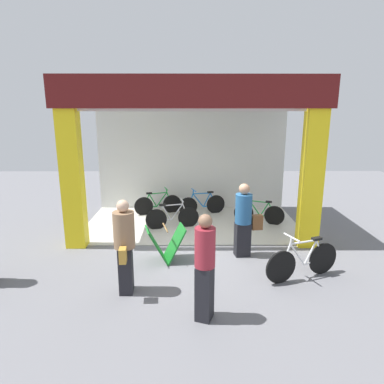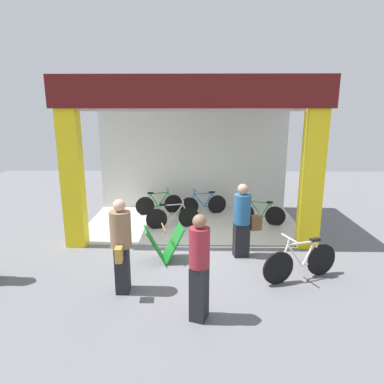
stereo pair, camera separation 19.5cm
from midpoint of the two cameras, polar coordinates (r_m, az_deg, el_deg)
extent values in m
plane|color=slate|center=(8.44, 0.57, -8.96)|extent=(20.13, 20.13, 0.00)
cube|color=beige|center=(9.97, 0.64, -5.23)|extent=(6.06, 3.29, 0.02)
cube|color=silver|center=(11.19, 0.71, 5.46)|extent=(6.06, 0.12, 3.27)
cube|color=yellow|center=(8.44, -18.75, 1.92)|extent=(0.47, 0.36, 3.27)
cube|color=yellow|center=(8.41, 20.02, 1.78)|extent=(0.47, 0.36, 3.27)
cube|color=#591414|center=(7.63, 0.63, 16.50)|extent=(6.26, 0.20, 0.71)
cube|color=silver|center=(9.42, 0.69, 13.66)|extent=(6.06, 3.29, 0.06)
cylinder|color=black|center=(9.45, -5.37, -4.57)|extent=(0.58, 0.16, 0.59)
cylinder|color=black|center=(9.58, 0.05, -4.25)|extent=(0.58, 0.16, 0.59)
cylinder|color=silver|center=(9.48, -4.08, -4.62)|extent=(0.39, 0.11, 0.08)
cylinder|color=silver|center=(9.43, -3.60, -3.50)|extent=(0.26, 0.08, 0.44)
cylinder|color=silver|center=(9.47, -1.91, -3.36)|extent=(0.36, 0.11, 0.46)
cylinder|color=silver|center=(9.39, -2.61, -2.16)|extent=(0.56, 0.15, 0.05)
cylinder|color=silver|center=(9.41, -4.79, -3.43)|extent=(0.20, 0.07, 0.39)
cylinder|color=silver|center=(9.50, -0.48, -3.15)|extent=(0.18, 0.07, 0.41)
cylinder|color=silver|center=(9.42, -0.98, -1.69)|extent=(0.06, 0.04, 0.12)
cylinder|color=silver|center=(9.40, -1.03, -1.34)|extent=(0.11, 0.41, 0.03)
cube|color=black|center=(9.35, -4.32, -2.13)|extent=(0.19, 0.12, 0.04)
cylinder|color=black|center=(10.01, 14.32, -3.95)|extent=(0.55, 0.21, 0.57)
cylinder|color=black|center=(10.10, 9.34, -3.52)|extent=(0.55, 0.21, 0.57)
cylinder|color=#198C33|center=(10.03, 13.13, -3.97)|extent=(0.37, 0.15, 0.07)
cylinder|color=#198C33|center=(9.98, 12.73, -2.92)|extent=(0.25, 0.11, 0.43)
cylinder|color=#198C33|center=(10.01, 11.18, -2.75)|extent=(0.34, 0.14, 0.45)
cylinder|color=#198C33|center=(9.94, 11.87, -1.66)|extent=(0.53, 0.20, 0.05)
cylinder|color=#198C33|center=(9.96, 13.83, -2.89)|extent=(0.19, 0.09, 0.38)
cylinder|color=#198C33|center=(10.03, 9.87, -2.52)|extent=(0.17, 0.08, 0.40)
cylinder|color=#198C33|center=(9.96, 10.38, -1.18)|extent=(0.06, 0.04, 0.12)
cylinder|color=#198C33|center=(9.94, 10.45, -0.87)|extent=(0.15, 0.39, 0.03)
cube|color=black|center=(9.91, 13.44, -1.69)|extent=(0.19, 0.14, 0.04)
cylinder|color=black|center=(10.84, 4.72, -2.10)|extent=(0.58, 0.21, 0.60)
cylinder|color=black|center=(10.56, 0.04, -2.49)|extent=(0.58, 0.21, 0.60)
cylinder|color=blue|center=(10.77, 3.64, -2.30)|extent=(0.39, 0.15, 0.08)
cylinder|color=blue|center=(10.70, 3.24, -1.34)|extent=(0.26, 0.11, 0.45)
cylinder|color=blue|center=(10.61, 1.78, -1.42)|extent=(0.36, 0.14, 0.47)
cylinder|color=blue|center=(10.59, 2.38, -0.25)|extent=(0.56, 0.20, 0.05)
cylinder|color=blue|center=(10.75, 4.24, -1.15)|extent=(0.20, 0.09, 0.40)
cylinder|color=blue|center=(10.53, 0.52, -1.40)|extent=(0.18, 0.08, 0.41)
cylinder|color=blue|center=(10.49, 0.95, 0.01)|extent=(0.06, 0.05, 0.12)
cylinder|color=blue|center=(10.48, 1.00, 0.33)|extent=(0.15, 0.41, 0.03)
cube|color=black|center=(10.67, 3.84, -0.04)|extent=(0.20, 0.14, 0.05)
cylinder|color=black|center=(10.74, -7.36, -2.35)|extent=(0.57, 0.21, 0.59)
cylinder|color=black|center=(10.89, -2.63, -2.01)|extent=(0.57, 0.21, 0.59)
cylinder|color=#198C33|center=(10.77, -6.23, -2.38)|extent=(0.39, 0.14, 0.08)
cylinder|color=#198C33|center=(10.73, -5.83, -1.37)|extent=(0.25, 0.10, 0.44)
cylinder|color=#198C33|center=(10.78, -4.35, -1.23)|extent=(0.35, 0.13, 0.46)
cylinder|color=#198C33|center=(10.71, -4.97, -0.18)|extent=(0.55, 0.19, 0.05)
cylinder|color=#198C33|center=(10.70, -6.86, -1.33)|extent=(0.19, 0.09, 0.39)
cylinder|color=#198C33|center=(10.82, -3.11, -1.03)|extent=(0.18, 0.08, 0.41)
cylinder|color=#198C33|center=(10.74, -3.55, 0.26)|extent=(0.06, 0.04, 0.12)
cylinder|color=#198C33|center=(10.73, -3.61, 0.56)|extent=(0.14, 0.40, 0.03)
cube|color=black|center=(10.65, -6.46, -0.17)|extent=(0.20, 0.14, 0.04)
cylinder|color=black|center=(7.44, 21.54, -10.51)|extent=(0.63, 0.28, 0.66)
cylinder|color=black|center=(6.84, 15.05, -12.20)|extent=(0.63, 0.28, 0.66)
cylinder|color=white|center=(7.30, 20.10, -11.07)|extent=(0.42, 0.20, 0.09)
cylinder|color=white|center=(7.16, 19.68, -9.67)|extent=(0.28, 0.14, 0.49)
cylinder|color=white|center=(6.96, 17.67, -10.10)|extent=(0.39, 0.18, 0.52)
cylinder|color=white|center=(6.95, 18.65, -8.10)|extent=(0.60, 0.27, 0.05)
cylinder|color=white|center=(7.28, 21.03, -9.16)|extent=(0.21, 0.11, 0.44)
cylinder|color=white|center=(6.80, 15.87, -10.34)|extent=(0.20, 0.11, 0.46)
cylinder|color=white|center=(6.74, 16.67, -7.95)|extent=(0.07, 0.05, 0.14)
cylinder|color=white|center=(6.72, 16.78, -7.42)|extent=(0.20, 0.44, 0.03)
cube|color=black|center=(7.14, 20.65, -7.49)|extent=(0.22, 0.17, 0.05)
cube|color=#197226|center=(7.52, -5.49, -8.82)|extent=(0.55, 0.66, 0.78)
cube|color=#197226|center=(7.58, -2.46, -8.58)|extent=(0.55, 0.66, 0.78)
cylinder|color=olive|center=(7.41, -4.02, -5.96)|extent=(0.17, 0.56, 0.03)
cube|color=black|center=(7.84, 8.94, -7.89)|extent=(0.37, 0.29, 0.78)
cylinder|color=#26598C|center=(7.61, 9.15, -2.84)|extent=(0.43, 0.43, 0.66)
sphere|color=tan|center=(7.49, 9.28, 0.46)|extent=(0.24, 0.24, 0.24)
cube|color=brown|center=(7.81, 11.34, -5.07)|extent=(0.26, 0.18, 0.33)
cube|color=black|center=(6.45, -10.69, -12.52)|extent=(0.26, 0.36, 0.87)
cylinder|color=#8C6B4C|center=(6.15, -11.01, -6.13)|extent=(0.41, 0.41, 0.65)
sphere|color=#D8AD8C|center=(6.02, -11.20, -2.23)|extent=(0.22, 0.22, 0.22)
cube|color=#BF8C33|center=(6.00, -11.23, -10.26)|extent=(0.13, 0.20, 0.26)
cube|color=black|center=(5.59, 2.24, -16.51)|extent=(0.33, 0.35, 0.91)
cylinder|color=maroon|center=(5.24, 2.32, -9.26)|extent=(0.41, 0.41, 0.63)
sphere|color=#8C664C|center=(5.09, 2.37, -4.92)|extent=(0.21, 0.21, 0.21)
camera|label=1|loc=(0.10, -89.37, 0.16)|focal=31.85mm
camera|label=2|loc=(0.10, 90.63, -0.16)|focal=31.85mm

